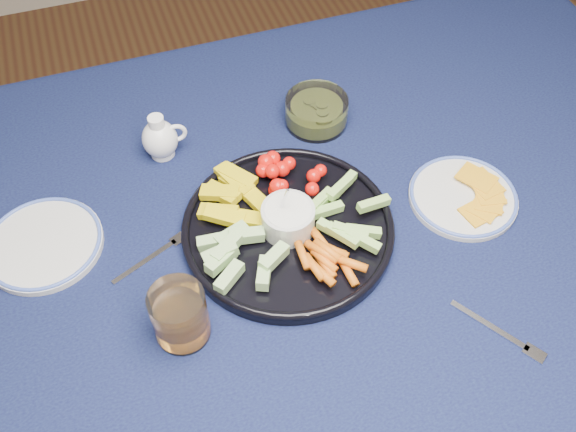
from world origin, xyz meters
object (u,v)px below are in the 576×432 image
object	(u,v)px
side_plate_extra	(44,244)
dining_table	(300,244)
creamer_pitcher	(160,139)
pickle_bowl	(316,112)
cheese_plate	(463,196)
crudite_platter	(287,227)
juice_tumbler	(180,317)

from	to	relation	value
side_plate_extra	dining_table	bearing A→B (deg)	-10.08
dining_table	creamer_pitcher	world-z (taller)	creamer_pitcher
pickle_bowl	cheese_plate	xyz separation A→B (m)	(0.18, -0.27, -0.02)
crudite_platter	juice_tumbler	size ratio (longest dim) A/B	3.62
dining_table	cheese_plate	distance (m)	0.31
creamer_pitcher	side_plate_extra	xyz separation A→B (m)	(-0.24, -0.15, -0.03)
pickle_bowl	side_plate_extra	bearing A→B (deg)	-165.93
dining_table	side_plate_extra	world-z (taller)	side_plate_extra
crudite_platter	juice_tumbler	distance (m)	0.25
creamer_pitcher	pickle_bowl	world-z (taller)	creamer_pitcher
cheese_plate	side_plate_extra	size ratio (longest dim) A/B	0.98
creamer_pitcher	side_plate_extra	distance (m)	0.28
crudite_platter	side_plate_extra	distance (m)	0.41
cheese_plate	pickle_bowl	bearing A→B (deg)	123.22
dining_table	side_plate_extra	bearing A→B (deg)	169.92
crudite_platter	juice_tumbler	bearing A→B (deg)	-149.35
crudite_platter	dining_table	bearing A→B (deg)	41.04
dining_table	juice_tumbler	bearing A→B (deg)	-147.66
creamer_pitcher	juice_tumbler	world-z (taller)	juice_tumbler
dining_table	side_plate_extra	distance (m)	0.45
pickle_bowl	juice_tumbler	world-z (taller)	juice_tumbler
creamer_pitcher	pickle_bowl	xyz separation A→B (m)	(0.31, -0.01, -0.01)
pickle_bowl	juice_tumbler	size ratio (longest dim) A/B	1.22
juice_tumbler	crudite_platter	bearing A→B (deg)	30.65
dining_table	creamer_pitcher	bearing A→B (deg)	131.05
crudite_platter	creamer_pitcher	bearing A→B (deg)	121.98
cheese_plate	juice_tumbler	world-z (taller)	juice_tumbler
dining_table	crudite_platter	xyz separation A→B (m)	(-0.04, -0.03, 0.11)
crudite_platter	pickle_bowl	size ratio (longest dim) A/B	2.96
pickle_bowl	juice_tumbler	distance (m)	0.52
creamer_pitcher	cheese_plate	distance (m)	0.57
dining_table	pickle_bowl	distance (m)	0.27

